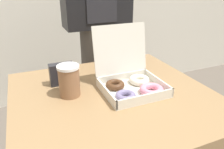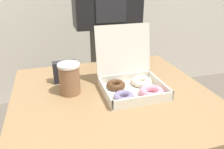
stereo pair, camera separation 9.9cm
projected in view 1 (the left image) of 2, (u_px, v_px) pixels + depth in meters
donut_box at (132, 81)px, 1.04m from camera, size 0.28×0.30×0.29m
coffee_cup at (69, 81)px, 0.97m from camera, size 0.10×0.10×0.15m
napkin_holder at (62, 74)px, 1.09m from camera, size 0.12×0.05×0.11m
person_customer at (97, 27)px, 1.54m from camera, size 0.45×0.25×1.74m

